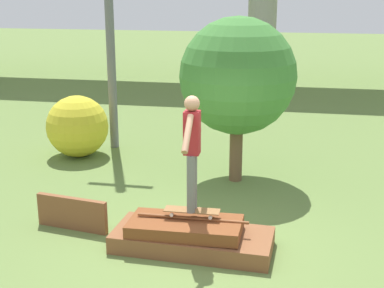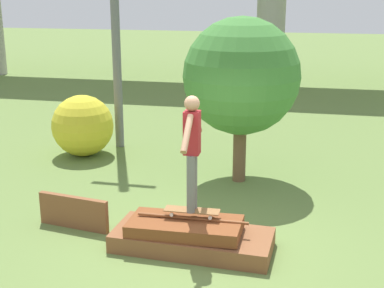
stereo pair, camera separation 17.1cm
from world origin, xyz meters
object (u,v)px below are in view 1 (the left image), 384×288
object	(u,v)px
utility_pole	(109,4)
bush_yellow_flowering	(77,126)
skateboard	(192,211)
skater	(192,145)
tree_behind_left	(238,76)

from	to	relation	value
utility_pole	bush_yellow_flowering	distance (m)	2.84
skateboard	utility_pole	size ratio (longest dim) A/B	0.13
utility_pole	bush_yellow_flowering	size ratio (longest dim) A/B	4.64
skateboard	utility_pole	distance (m)	6.16
skater	tree_behind_left	distance (m)	3.03
tree_behind_left	bush_yellow_flowering	size ratio (longest dim) A/B	2.30
skateboard	bush_yellow_flowering	xyz separation A→B (m)	(-3.38, 3.87, 0.12)
skater	bush_yellow_flowering	world-z (taller)	skater
skater	tree_behind_left	world-z (taller)	tree_behind_left
skater	tree_behind_left	xyz separation A→B (m)	(0.31, 2.97, 0.51)
skateboard	tree_behind_left	xyz separation A→B (m)	(0.31, 2.97, 1.51)
skateboard	skater	xyz separation A→B (m)	(0.00, -0.00, 1.00)
skateboard	bush_yellow_flowering	distance (m)	5.14
skateboard	skater	size ratio (longest dim) A/B	0.48
skater	tree_behind_left	bearing A→B (deg)	84.05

